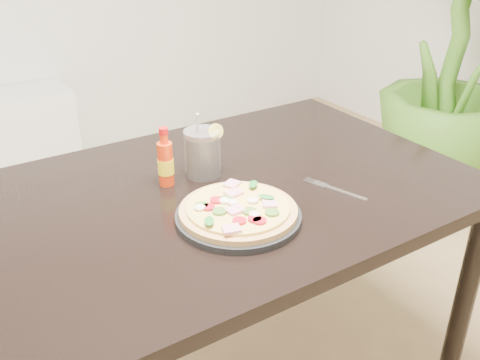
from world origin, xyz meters
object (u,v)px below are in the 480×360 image
hot_sauce_bottle (166,163)px  cola_cup (203,154)px  houseplant (454,73)px  dining_table (216,216)px  plate (238,216)px  pizza (238,209)px  fork (333,189)px

hot_sauce_bottle → cola_cup: 0.11m
hot_sauce_bottle → cola_cup: bearing=-0.2°
houseplant → dining_table: bearing=-161.4°
plate → pizza: pizza is taller
dining_table → houseplant: 1.90m
plate → fork: 0.29m
plate → pizza: size_ratio=1.07×
dining_table → cola_cup: bearing=80.8°
hot_sauce_bottle → fork: bearing=-36.8°
plate → hot_sauce_bottle: bearing=104.2°
hot_sauce_bottle → dining_table: bearing=-45.2°
cola_cup → houseplant: size_ratio=0.15×
dining_table → cola_cup: 0.18m
cola_cup → fork: size_ratio=1.04×
plate → dining_table: bearing=78.9°
plate → pizza: bearing=-153.9°
cola_cup → fork: (0.25, -0.27, -0.06)m
plate → hot_sauce_bottle: 0.27m
plate → houseplant: 1.98m
pizza → fork: size_ratio=1.55×
houseplant → plate: bearing=-157.2°
dining_table → fork: bearing=-33.1°
dining_table → plate: bearing=-101.1°
dining_table → hot_sauce_bottle: 0.20m
pizza → houseplant: bearing=22.8°
cola_cup → pizza: bearing=-100.5°
dining_table → pizza: bearing=-101.3°
pizza → cola_cup: cola_cup is taller
plate → hot_sauce_bottle: size_ratio=1.86×
hot_sauce_bottle → pizza: bearing=-76.0°
dining_table → houseplant: bearing=18.6°
pizza → hot_sauce_bottle: hot_sauce_bottle is taller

